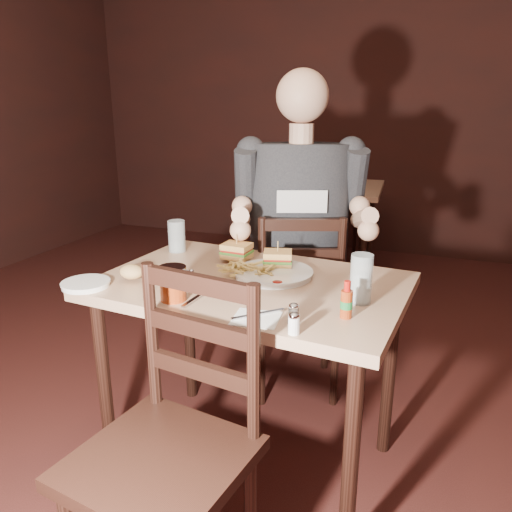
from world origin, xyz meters
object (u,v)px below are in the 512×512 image
(chair_far, at_px, (297,301))
(syrup_dispenser, at_px, (173,283))
(bg_chair_far, at_px, (341,215))
(bg_chair_near, at_px, (308,248))
(dinner_plate, at_px, (273,274))
(side_plate, at_px, (86,285))
(main_table, at_px, (251,305))
(hot_sauce, at_px, (347,299))
(diner, at_px, (301,193))
(glass_right, at_px, (361,279))
(bg_table, at_px, (328,197))
(glass_left, at_px, (177,236))
(chair_near, at_px, (160,461))

(chair_far, xyz_separation_m, syrup_dispenser, (-0.17, -0.86, 0.37))
(bg_chair_far, height_order, bg_chair_near, bg_chair_far)
(bg_chair_near, xyz_separation_m, dinner_plate, (0.29, -1.57, 0.36))
(chair_far, relative_size, syrup_dispenser, 8.02)
(dinner_plate, height_order, side_plate, dinner_plate)
(main_table, bearing_deg, bg_chair_near, 98.16)
(chair_far, height_order, hot_sauce, chair_far)
(bg_chair_near, height_order, diner, diner)
(bg_chair_near, bearing_deg, side_plate, -85.68)
(main_table, xyz_separation_m, syrup_dispenser, (-0.17, -0.26, 0.15))
(glass_right, bearing_deg, main_table, 171.96)
(chair_far, distance_m, diner, 0.54)
(dinner_plate, distance_m, syrup_dispenser, 0.41)
(bg_table, bearing_deg, syrup_dispenser, -88.44)
(bg_chair_near, bearing_deg, syrup_dispenser, -75.23)
(syrup_dispenser, bearing_deg, bg_table, 95.81)
(chair_far, relative_size, bg_chair_far, 1.09)
(main_table, bearing_deg, bg_table, 96.14)
(glass_left, distance_m, hot_sauce, 0.93)
(chair_far, relative_size, glass_left, 6.81)
(bg_chair_near, bearing_deg, glass_right, -56.73)
(bg_chair_near, xyz_separation_m, diner, (0.26, -1.10, 0.59))
(bg_table, bearing_deg, hot_sauce, -75.45)
(main_table, height_order, bg_chair_far, bg_chair_far)
(bg_table, xyz_separation_m, glass_right, (0.64, -2.26, 0.17))
(main_table, distance_m, chair_far, 0.64)
(bg_table, height_order, side_plate, side_plate)
(diner, xyz_separation_m, glass_left, (-0.46, -0.32, -0.16))
(bg_chair_near, bearing_deg, bg_chair_far, 102.76)
(bg_chair_near, height_order, side_plate, bg_chair_near)
(dinner_plate, xyz_separation_m, side_plate, (-0.58, -0.34, -0.00))
(diner, bearing_deg, bg_chair_far, 75.84)
(main_table, xyz_separation_m, bg_chair_far, (-0.24, 2.75, -0.26))
(hot_sauce, height_order, syrup_dispenser, hot_sauce)
(chair_near, bearing_deg, side_plate, 151.89)
(side_plate, bearing_deg, syrup_dispenser, 0.67)
(glass_left, bearing_deg, diner, 34.61)
(glass_left, bearing_deg, chair_far, 39.90)
(bg_chair_near, height_order, glass_right, glass_right)
(chair_near, bearing_deg, main_table, 97.11)
(dinner_plate, distance_m, glass_right, 0.38)
(chair_near, height_order, syrup_dispenser, chair_near)
(bg_chair_far, xyz_separation_m, bg_chair_near, (0.00, -1.10, -0.01))
(main_table, height_order, glass_left, glass_left)
(dinner_plate, relative_size, side_plate, 1.74)
(hot_sauce, relative_size, syrup_dispenser, 1.02)
(bg_table, distance_m, hot_sauce, 2.48)
(chair_near, bearing_deg, chair_far, 97.51)
(glass_right, relative_size, side_plate, 0.98)
(chair_far, bearing_deg, side_plate, 38.09)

